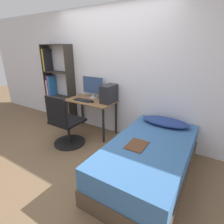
{
  "coord_description": "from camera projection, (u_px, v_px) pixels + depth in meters",
  "views": [
    {
      "loc": [
        1.88,
        -1.68,
        1.76
      ],
      "look_at": [
        0.46,
        0.63,
        0.75
      ],
      "focal_mm": 28.0,
      "sensor_mm": 36.0,
      "label": 1
    }
  ],
  "objects": [
    {
      "name": "monitor",
      "position": [
        93.0,
        86.0,
        3.71
      ],
      "size": [
        0.54,
        0.18,
        0.46
      ],
      "color": "#B7B7BC",
      "rests_on": "desk"
    },
    {
      "name": "office_chair",
      "position": [
        66.0,
        127.0,
        3.23
      ],
      "size": [
        0.59,
        0.59,
        0.98
      ],
      "color": "black",
      "rests_on": "ground_plane"
    },
    {
      "name": "mouse",
      "position": [
        93.0,
        102.0,
        3.45
      ],
      "size": [
        0.06,
        0.09,
        0.02
      ],
      "color": "black",
      "rests_on": "desk"
    },
    {
      "name": "wall_back",
      "position": [
        112.0,
        74.0,
        3.52
      ],
      "size": [
        8.0,
        0.05,
        2.5
      ],
      "color": "silver",
      "rests_on": "ground_plane"
    },
    {
      "name": "magazine",
      "position": [
        137.0,
        145.0,
        2.31
      ],
      "size": [
        0.24,
        0.32,
        0.01
      ],
      "color": "#56331E",
      "rests_on": "bed"
    },
    {
      "name": "keyboard",
      "position": [
        83.0,
        100.0,
        3.57
      ],
      "size": [
        0.4,
        0.15,
        0.02
      ],
      "color": "black",
      "rests_on": "desk"
    },
    {
      "name": "bed",
      "position": [
        149.0,
        160.0,
        2.47
      ],
      "size": [
        1.02,
        1.92,
        0.54
      ],
      "color": "#4C3D2D",
      "rests_on": "ground_plane"
    },
    {
      "name": "pc_tower",
      "position": [
        109.0,
        94.0,
        3.41
      ],
      "size": [
        0.2,
        0.38,
        0.35
      ],
      "color": "#232328",
      "rests_on": "desk"
    },
    {
      "name": "ground_plane",
      "position": [
        69.0,
        161.0,
        2.88
      ],
      "size": [
        14.0,
        14.0,
        0.0
      ],
      "primitive_type": "plane",
      "color": "brown"
    },
    {
      "name": "desk",
      "position": [
        91.0,
        106.0,
        3.65
      ],
      "size": [
        1.04,
        0.57,
        0.73
      ],
      "color": "brown",
      "rests_on": "ground_plane"
    },
    {
      "name": "bookshelf",
      "position": [
        55.0,
        86.0,
        4.29
      ],
      "size": [
        0.79,
        0.27,
        1.82
      ],
      "color": "#2D2823",
      "rests_on": "ground_plane"
    },
    {
      "name": "pillow",
      "position": [
        165.0,
        122.0,
        2.91
      ],
      "size": [
        0.78,
        0.36,
        0.11
      ],
      "color": "navy",
      "rests_on": "bed"
    }
  ]
}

